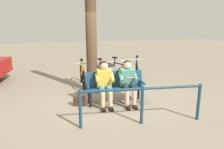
{
  "coord_description": "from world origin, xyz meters",
  "views": [
    {
      "loc": [
        1.98,
        5.3,
        2.17
      ],
      "look_at": [
        -0.01,
        -0.21,
        0.75
      ],
      "focal_mm": 33.9,
      "sensor_mm": 36.0,
      "label": 1
    }
  ],
  "objects_px": {
    "handbag": "(79,101)",
    "person_companion": "(105,81)",
    "tree_trunk": "(91,33)",
    "bicycle_blue": "(137,71)",
    "litter_bin": "(109,77)",
    "bench": "(115,85)",
    "bicycle_green": "(102,75)",
    "bicycle_orange": "(118,73)",
    "bicycle_purple": "(82,76)",
    "person_reading": "(128,80)"
  },
  "relations": [
    {
      "from": "handbag",
      "to": "person_companion",
      "type": "bearing_deg",
      "value": 164.22
    },
    {
      "from": "tree_trunk",
      "to": "bicycle_blue",
      "type": "xyz_separation_m",
      "value": [
        -1.99,
        -0.76,
        -1.52
      ]
    },
    {
      "from": "litter_bin",
      "to": "bicycle_blue",
      "type": "relative_size",
      "value": 0.53
    },
    {
      "from": "bicycle_blue",
      "to": "litter_bin",
      "type": "bearing_deg",
      "value": -38.24
    },
    {
      "from": "handbag",
      "to": "bicycle_blue",
      "type": "bearing_deg",
      "value": -144.67
    },
    {
      "from": "bench",
      "to": "tree_trunk",
      "type": "distance_m",
      "value": 1.85
    },
    {
      "from": "bicycle_blue",
      "to": "bicycle_green",
      "type": "height_order",
      "value": "same"
    },
    {
      "from": "bicycle_orange",
      "to": "bench",
      "type": "bearing_deg",
      "value": -41.58
    },
    {
      "from": "bicycle_orange",
      "to": "bicycle_green",
      "type": "height_order",
      "value": "same"
    },
    {
      "from": "handbag",
      "to": "bicycle_green",
      "type": "relative_size",
      "value": 0.18
    },
    {
      "from": "bench",
      "to": "bicycle_orange",
      "type": "bearing_deg",
      "value": -104.48
    },
    {
      "from": "person_companion",
      "to": "tree_trunk",
      "type": "height_order",
      "value": "tree_trunk"
    },
    {
      "from": "litter_bin",
      "to": "bicycle_orange",
      "type": "relative_size",
      "value": 0.51
    },
    {
      "from": "litter_bin",
      "to": "tree_trunk",
      "type": "bearing_deg",
      "value": 6.13
    },
    {
      "from": "bicycle_orange",
      "to": "person_companion",
      "type": "bearing_deg",
      "value": -48.01
    },
    {
      "from": "person_companion",
      "to": "bicycle_green",
      "type": "relative_size",
      "value": 0.72
    },
    {
      "from": "person_companion",
      "to": "litter_bin",
      "type": "height_order",
      "value": "person_companion"
    },
    {
      "from": "bicycle_blue",
      "to": "bicycle_purple",
      "type": "height_order",
      "value": "same"
    },
    {
      "from": "person_companion",
      "to": "handbag",
      "type": "xyz_separation_m",
      "value": [
        0.67,
        -0.19,
        -0.54
      ]
    },
    {
      "from": "litter_bin",
      "to": "bicycle_blue",
      "type": "height_order",
      "value": "bicycle_blue"
    },
    {
      "from": "person_reading",
      "to": "bicycle_orange",
      "type": "relative_size",
      "value": 0.74
    },
    {
      "from": "person_companion",
      "to": "person_reading",
      "type": "bearing_deg",
      "value": 179.95
    },
    {
      "from": "person_companion",
      "to": "litter_bin",
      "type": "xyz_separation_m",
      "value": [
        -0.6,
        -1.37,
        -0.25
      ]
    },
    {
      "from": "tree_trunk",
      "to": "person_companion",
      "type": "bearing_deg",
      "value": 90.35
    },
    {
      "from": "bicycle_orange",
      "to": "bicycle_purple",
      "type": "distance_m",
      "value": 1.37
    },
    {
      "from": "bicycle_blue",
      "to": "bicycle_green",
      "type": "distance_m",
      "value": 1.46
    },
    {
      "from": "handbag",
      "to": "bicycle_orange",
      "type": "xyz_separation_m",
      "value": [
        -1.85,
        -1.87,
        0.24
      ]
    },
    {
      "from": "person_reading",
      "to": "litter_bin",
      "type": "bearing_deg",
      "value": -79.97
    },
    {
      "from": "tree_trunk",
      "to": "bicycle_purple",
      "type": "bearing_deg",
      "value": -75.61
    },
    {
      "from": "person_companion",
      "to": "bicycle_orange",
      "type": "height_order",
      "value": "person_companion"
    },
    {
      "from": "bench",
      "to": "handbag",
      "type": "xyz_separation_m",
      "value": [
        1.01,
        -0.08,
        -0.39
      ]
    },
    {
      "from": "person_companion",
      "to": "handbag",
      "type": "distance_m",
      "value": 0.88
    },
    {
      "from": "bicycle_green",
      "to": "tree_trunk",
      "type": "bearing_deg",
      "value": -49.5
    },
    {
      "from": "bench",
      "to": "person_companion",
      "type": "xyz_separation_m",
      "value": [
        0.34,
        0.11,
        0.16
      ]
    },
    {
      "from": "handbag",
      "to": "bicycle_orange",
      "type": "height_order",
      "value": "bicycle_orange"
    },
    {
      "from": "bicycle_purple",
      "to": "bicycle_orange",
      "type": "bearing_deg",
      "value": 99.79
    },
    {
      "from": "bicycle_blue",
      "to": "bicycle_orange",
      "type": "height_order",
      "value": "same"
    },
    {
      "from": "person_companion",
      "to": "handbag",
      "type": "height_order",
      "value": "person_companion"
    },
    {
      "from": "person_companion",
      "to": "bicycle_purple",
      "type": "xyz_separation_m",
      "value": [
        0.18,
        -1.99,
        -0.3
      ]
    },
    {
      "from": "person_reading",
      "to": "tree_trunk",
      "type": "distance_m",
      "value": 1.97
    },
    {
      "from": "handbag",
      "to": "bench",
      "type": "bearing_deg",
      "value": 175.66
    },
    {
      "from": "bicycle_purple",
      "to": "bicycle_green",
      "type": "bearing_deg",
      "value": 90.59
    },
    {
      "from": "person_companion",
      "to": "tree_trunk",
      "type": "distance_m",
      "value": 1.79
    },
    {
      "from": "bench",
      "to": "bicycle_green",
      "type": "relative_size",
      "value": 0.99
    },
    {
      "from": "bench",
      "to": "bicycle_blue",
      "type": "xyz_separation_m",
      "value": [
        -1.64,
        -1.95,
        -0.15
      ]
    },
    {
      "from": "bench",
      "to": "bicycle_blue",
      "type": "height_order",
      "value": "bicycle_blue"
    },
    {
      "from": "bench",
      "to": "bicycle_blue",
      "type": "relative_size",
      "value": 1.07
    },
    {
      "from": "bench",
      "to": "handbag",
      "type": "distance_m",
      "value": 1.08
    },
    {
      "from": "bench",
      "to": "bicycle_green",
      "type": "xyz_separation_m",
      "value": [
        -0.19,
        -1.8,
        -0.15
      ]
    },
    {
      "from": "bicycle_blue",
      "to": "person_companion",
      "type": "bearing_deg",
      "value": -18.8
    }
  ]
}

